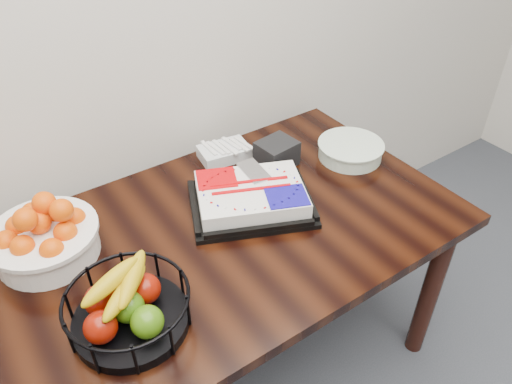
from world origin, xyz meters
TOP-DOWN VIEW (x-y plane):
  - table at (0.00, 2.00)m, footprint 1.80×0.90m
  - cake_tray at (0.27, 2.05)m, footprint 0.50×0.45m
  - tangerine_bowl at (-0.36, 2.21)m, footprint 0.32×0.32m
  - fruit_basket at (-0.26, 1.82)m, footprint 0.32×0.32m
  - plate_stack at (0.75, 2.08)m, footprint 0.25×0.25m
  - fork_bag at (0.35, 2.35)m, footprint 0.20×0.15m
  - napkin_box at (0.49, 2.20)m, footprint 0.15×0.13m

SIDE VIEW (x-z plane):
  - table at x=0.00m, z-range 0.29..1.04m
  - fork_bag at x=0.35m, z-range 0.75..0.80m
  - plate_stack at x=0.75m, z-range 0.75..0.81m
  - cake_tray at x=0.27m, z-range 0.75..0.83m
  - napkin_box at x=0.49m, z-range 0.75..0.85m
  - fruit_basket at x=-0.26m, z-range 0.74..0.91m
  - tangerine_bowl at x=-0.36m, z-range 0.74..0.94m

